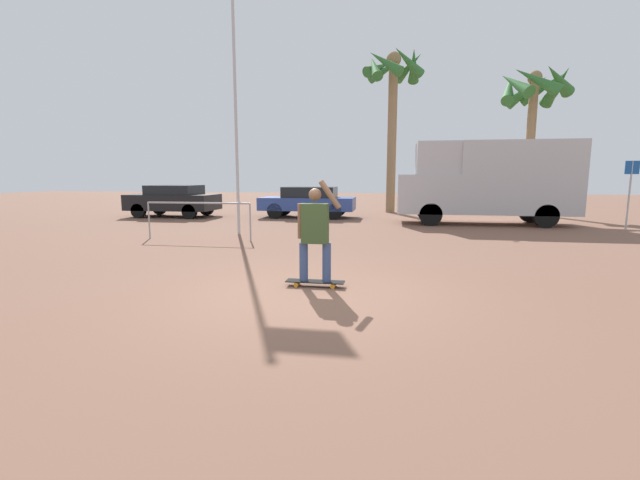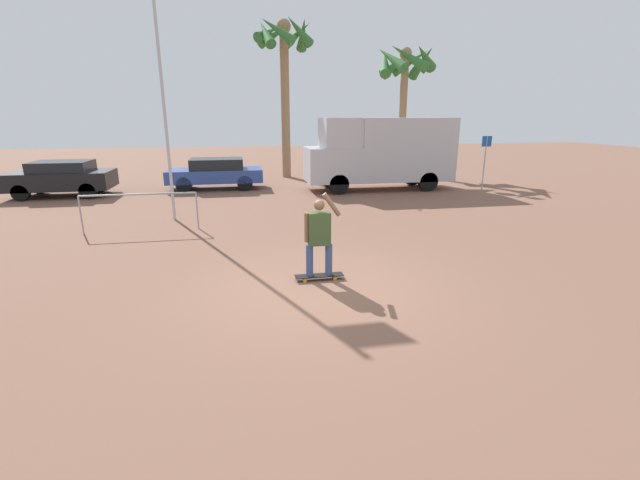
{
  "view_description": "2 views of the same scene",
  "coord_description": "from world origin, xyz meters",
  "px_view_note": "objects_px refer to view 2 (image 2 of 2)",
  "views": [
    {
      "loc": [
        1.33,
        -6.29,
        1.8
      ],
      "look_at": [
        0.1,
        0.82,
        0.72
      ],
      "focal_mm": 24.0,
      "sensor_mm": 36.0,
      "label": 1
    },
    {
      "loc": [
        -1.38,
        -7.36,
        3.13
      ],
      "look_at": [
        0.13,
        0.57,
        0.78
      ],
      "focal_mm": 24.0,
      "sensor_mm": 36.0,
      "label": 2
    }
  ],
  "objects_px": {
    "person_skateboarder": "(319,233)",
    "palm_tree_center_background": "(284,52)",
    "parked_car_black": "(62,178)",
    "street_sign": "(485,155)",
    "parked_car_blue": "(216,173)",
    "flagpole": "(162,64)",
    "skateboard": "(319,276)",
    "palm_tree_near_van": "(405,69)",
    "camper_van": "(382,151)"
  },
  "relations": [
    {
      "from": "street_sign",
      "to": "camper_van",
      "type": "bearing_deg",
      "value": 167.42
    },
    {
      "from": "parked_car_blue",
      "to": "parked_car_black",
      "type": "height_order",
      "value": "parked_car_black"
    },
    {
      "from": "parked_car_black",
      "to": "palm_tree_center_background",
      "type": "relative_size",
      "value": 0.49
    },
    {
      "from": "skateboard",
      "to": "parked_car_black",
      "type": "distance_m",
      "value": 13.87
    },
    {
      "from": "parked_car_black",
      "to": "flagpole",
      "type": "height_order",
      "value": "flagpole"
    },
    {
      "from": "skateboard",
      "to": "camper_van",
      "type": "distance_m",
      "value": 11.35
    },
    {
      "from": "parked_car_blue",
      "to": "flagpole",
      "type": "bearing_deg",
      "value": -99.58
    },
    {
      "from": "person_skateboarder",
      "to": "street_sign",
      "type": "xyz_separation_m",
      "value": [
        9.04,
        9.24,
        0.54
      ]
    },
    {
      "from": "palm_tree_near_van",
      "to": "street_sign",
      "type": "distance_m",
      "value": 7.43
    },
    {
      "from": "parked_car_blue",
      "to": "skateboard",
      "type": "bearing_deg",
      "value": -78.1
    },
    {
      "from": "camper_van",
      "to": "palm_tree_center_background",
      "type": "xyz_separation_m",
      "value": [
        -3.65,
        4.81,
        4.51
      ]
    },
    {
      "from": "camper_van",
      "to": "street_sign",
      "type": "xyz_separation_m",
      "value": [
        4.34,
        -0.97,
        -0.17
      ]
    },
    {
      "from": "parked_car_black",
      "to": "flagpole",
      "type": "bearing_deg",
      "value": -45.49
    },
    {
      "from": "flagpole",
      "to": "skateboard",
      "type": "bearing_deg",
      "value": -59.74
    },
    {
      "from": "person_skateboarder",
      "to": "flagpole",
      "type": "relative_size",
      "value": 0.21
    },
    {
      "from": "palm_tree_center_background",
      "to": "parked_car_blue",
      "type": "bearing_deg",
      "value": -136.35
    },
    {
      "from": "person_skateboarder",
      "to": "palm_tree_center_background",
      "type": "height_order",
      "value": "palm_tree_center_background"
    },
    {
      "from": "camper_van",
      "to": "palm_tree_center_background",
      "type": "relative_size",
      "value": 0.82
    },
    {
      "from": "camper_van",
      "to": "flagpole",
      "type": "distance_m",
      "value": 9.66
    },
    {
      "from": "palm_tree_near_van",
      "to": "person_skateboarder",
      "type": "bearing_deg",
      "value": -116.29
    },
    {
      "from": "parked_car_blue",
      "to": "camper_van",
      "type": "bearing_deg",
      "value": -11.51
    },
    {
      "from": "person_skateboarder",
      "to": "flagpole",
      "type": "bearing_deg",
      "value": 120.25
    },
    {
      "from": "parked_car_blue",
      "to": "street_sign",
      "type": "bearing_deg",
      "value": -11.92
    },
    {
      "from": "parked_car_blue",
      "to": "palm_tree_near_van",
      "type": "height_order",
      "value": "palm_tree_near_van"
    },
    {
      "from": "palm_tree_near_van",
      "to": "palm_tree_center_background",
      "type": "relative_size",
      "value": 0.88
    },
    {
      "from": "palm_tree_center_background",
      "to": "camper_van",
      "type": "bearing_deg",
      "value": -52.85
    },
    {
      "from": "person_skateboarder",
      "to": "parked_car_blue",
      "type": "height_order",
      "value": "person_skateboarder"
    },
    {
      "from": "parked_car_blue",
      "to": "palm_tree_center_background",
      "type": "height_order",
      "value": "palm_tree_center_background"
    },
    {
      "from": "parked_car_black",
      "to": "person_skateboarder",
      "type": "bearing_deg",
      "value": -52.45
    },
    {
      "from": "flagpole",
      "to": "parked_car_blue",
      "type": "bearing_deg",
      "value": 80.42
    },
    {
      "from": "parked_car_black",
      "to": "palm_tree_near_van",
      "type": "distance_m",
      "value": 17.24
    },
    {
      "from": "person_skateboarder",
      "to": "parked_car_blue",
      "type": "bearing_deg",
      "value": 101.89
    },
    {
      "from": "parked_car_blue",
      "to": "parked_car_black",
      "type": "distance_m",
      "value": 6.03
    },
    {
      "from": "camper_van",
      "to": "parked_car_blue",
      "type": "xyz_separation_m",
      "value": [
        -7.16,
        1.46,
        -0.94
      ]
    },
    {
      "from": "camper_van",
      "to": "palm_tree_near_van",
      "type": "relative_size",
      "value": 0.93
    },
    {
      "from": "person_skateboarder",
      "to": "camper_van",
      "type": "xyz_separation_m",
      "value": [
        4.7,
        10.21,
        0.71
      ]
    },
    {
      "from": "parked_car_black",
      "to": "flagpole",
      "type": "relative_size",
      "value": 0.47
    },
    {
      "from": "skateboard",
      "to": "person_skateboarder",
      "type": "relative_size",
      "value": 0.58
    },
    {
      "from": "person_skateboarder",
      "to": "skateboard",
      "type": "bearing_deg",
      "value": -0.0
    },
    {
      "from": "palm_tree_center_background",
      "to": "street_sign",
      "type": "bearing_deg",
      "value": -35.91
    },
    {
      "from": "parked_car_black",
      "to": "street_sign",
      "type": "bearing_deg",
      "value": -5.69
    },
    {
      "from": "palm_tree_center_background",
      "to": "street_sign",
      "type": "distance_m",
      "value": 10.91
    },
    {
      "from": "skateboard",
      "to": "flagpole",
      "type": "height_order",
      "value": "flagpole"
    },
    {
      "from": "skateboard",
      "to": "parked_car_blue",
      "type": "distance_m",
      "value": 11.94
    },
    {
      "from": "person_skateboarder",
      "to": "street_sign",
      "type": "distance_m",
      "value": 12.94
    },
    {
      "from": "parked_car_blue",
      "to": "palm_tree_center_background",
      "type": "xyz_separation_m",
      "value": [
        3.52,
        3.35,
        5.45
      ]
    },
    {
      "from": "camper_van",
      "to": "street_sign",
      "type": "height_order",
      "value": "camper_van"
    },
    {
      "from": "skateboard",
      "to": "person_skateboarder",
      "type": "bearing_deg",
      "value": 180.0
    },
    {
      "from": "skateboard",
      "to": "person_skateboarder",
      "type": "distance_m",
      "value": 0.87
    },
    {
      "from": "camper_van",
      "to": "flagpole",
      "type": "bearing_deg",
      "value": -152.01
    }
  ]
}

